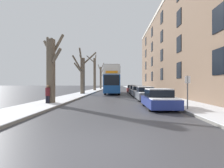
{
  "coord_description": "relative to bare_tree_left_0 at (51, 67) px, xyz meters",
  "views": [
    {
      "loc": [
        0.18,
        -4.7,
        1.7
      ],
      "look_at": [
        -0.58,
        19.97,
        1.67
      ],
      "focal_mm": 28.0,
      "sensor_mm": 36.0,
      "label": 1
    }
  ],
  "objects": [
    {
      "name": "street_sign_post",
      "position": [
        9.74,
        -3.62,
        -1.82
      ],
      "size": [
        0.32,
        0.07,
        2.21
      ],
      "color": "#4C4F54",
      "rests_on": "ground"
    },
    {
      "name": "pedestrian_left_sidewalk",
      "position": [
        -0.03,
        -0.65,
        -2.22
      ],
      "size": [
        0.35,
        0.35,
        1.6
      ],
      "rotation": [
        0.0,
        0.0,
        3.08
      ],
      "color": "black",
      "rests_on": "ground"
    },
    {
      "name": "parked_car_3",
      "position": [
        8.36,
        15.08,
        -2.45
      ],
      "size": [
        1.69,
        4.41,
        1.41
      ],
      "color": "#474C56",
      "rests_on": "ground"
    },
    {
      "name": "bare_tree_left_2",
      "position": [
        0.01,
        27.4,
        1.18
      ],
      "size": [
        2.47,
        3.4,
        8.94
      ],
      "color": "brown",
      "rests_on": "ground"
    },
    {
      "name": "bare_tree_left_0",
      "position": [
        0.0,
        0.0,
        0.0
      ],
      "size": [
        2.46,
        2.62,
        6.13
      ],
      "color": "brown",
      "rests_on": "ground"
    },
    {
      "name": "ground_plane",
      "position": [
        5.32,
        -9.6,
        -3.1
      ],
      "size": [
        320.0,
        320.0,
        0.0
      ],
      "primitive_type": "plane",
      "color": "#424247"
    },
    {
      "name": "parked_car_4",
      "position": [
        8.36,
        21.03,
        -2.41
      ],
      "size": [
        1.79,
        3.9,
        1.49
      ],
      "color": "maroon",
      "rests_on": "ground"
    },
    {
      "name": "terrace_facade_right",
      "position": [
        16.87,
        12.87,
        4.18
      ],
      "size": [
        9.1,
        42.91,
        14.56
      ],
      "color": "#7A604C",
      "rests_on": "ground"
    },
    {
      "name": "parked_car_0",
      "position": [
        8.36,
        -2.14,
        -2.46
      ],
      "size": [
        1.87,
        4.23,
        1.37
      ],
      "color": "navy",
      "rests_on": "ground"
    },
    {
      "name": "sidewalk_left",
      "position": [
        -0.27,
        43.4,
        -3.02
      ],
      "size": [
        2.93,
        130.0,
        0.16
      ],
      "color": "gray",
      "rests_on": "ground"
    },
    {
      "name": "double_decker_bus",
      "position": [
        4.69,
        15.73,
        -0.53
      ],
      "size": [
        2.49,
        10.74,
        4.54
      ],
      "color": "#194C99",
      "rests_on": "ground"
    },
    {
      "name": "bare_tree_left_3",
      "position": [
        0.25,
        41.28,
        0.87
      ],
      "size": [
        3.61,
        1.46,
        8.41
      ],
      "color": "brown",
      "rests_on": "ground"
    },
    {
      "name": "parked_car_1",
      "position": [
        8.36,
        3.83,
        -2.44
      ],
      "size": [
        1.75,
        4.57,
        1.41
      ],
      "color": "slate",
      "rests_on": "ground"
    },
    {
      "name": "parked_car_2",
      "position": [
        8.36,
        9.3,
        -2.43
      ],
      "size": [
        1.8,
        4.38,
        1.44
      ],
      "color": "slate",
      "rests_on": "ground"
    },
    {
      "name": "sidewalk_right",
      "position": [
        10.91,
        43.4,
        -3.02
      ],
      "size": [
        2.93,
        130.0,
        0.16
      ],
      "color": "gray",
      "rests_on": "ground"
    },
    {
      "name": "bare_tree_left_1",
      "position": [
        0.0,
        12.95,
        0.29
      ],
      "size": [
        3.68,
        3.47,
        7.13
      ],
      "color": "brown",
      "rests_on": "ground"
    }
  ]
}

